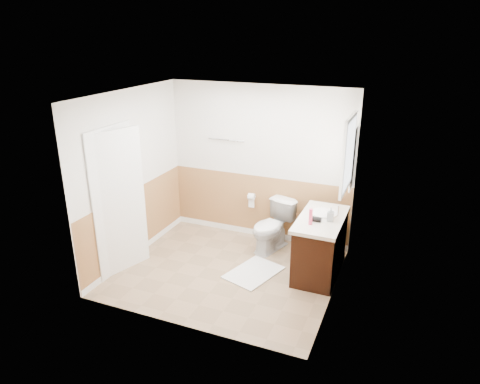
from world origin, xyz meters
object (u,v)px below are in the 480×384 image
at_px(lotion_bottle, 311,217).
at_px(bath_mat, 254,272).
at_px(soap_dispenser, 331,214).
at_px(toilet, 272,227).
at_px(vanity_cabinet, 320,247).

bearing_deg(lotion_bottle, bath_mat, -172.07).
height_order(bath_mat, soap_dispenser, soap_dispenser).
xyz_separation_m(bath_mat, soap_dispenser, (0.97, 0.32, 0.93)).
xyz_separation_m(toilet, bath_mat, (0.00, -0.79, -0.38)).
xyz_separation_m(lotion_bottle, soap_dispenser, (0.22, 0.21, -0.02)).
bearing_deg(lotion_bottle, vanity_cabinet, 70.04).
bearing_deg(toilet, lotion_bottle, -24.90).
relative_size(bath_mat, lotion_bottle, 3.64).
bearing_deg(vanity_cabinet, lotion_bottle, -109.96).
distance_m(toilet, soap_dispenser, 1.21).
bearing_deg(bath_mat, soap_dispenser, 18.18).
bearing_deg(soap_dispenser, toilet, 153.99).
distance_m(toilet, bath_mat, 0.87).
height_order(vanity_cabinet, lotion_bottle, lotion_bottle).
height_order(bath_mat, vanity_cabinet, vanity_cabinet).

